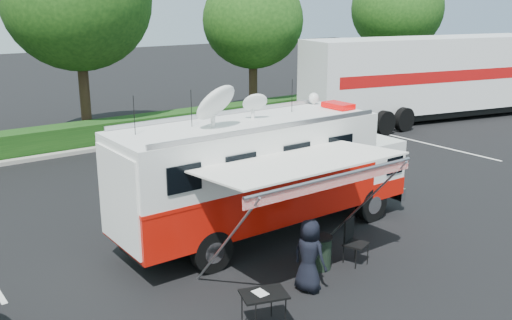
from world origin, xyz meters
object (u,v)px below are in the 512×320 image
(folding_table, at_px, (264,295))
(semi_trailer, at_px, (427,77))
(command_truck, at_px, (265,173))
(trash_bin, at_px, (321,252))

(folding_table, distance_m, semi_trailer, 21.44)
(folding_table, xyz_separation_m, semi_trailer, (18.52, 10.69, 1.53))
(folding_table, relative_size, semi_trailer, 0.07)
(command_truck, bearing_deg, folding_table, -127.51)
(folding_table, bearing_deg, trash_bin, 25.38)
(folding_table, xyz_separation_m, trash_bin, (2.54, 1.20, -0.27))
(semi_trailer, bearing_deg, command_truck, -155.64)
(trash_bin, bearing_deg, folding_table, -154.62)
(command_truck, relative_size, semi_trailer, 0.60)
(folding_table, relative_size, trash_bin, 1.26)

